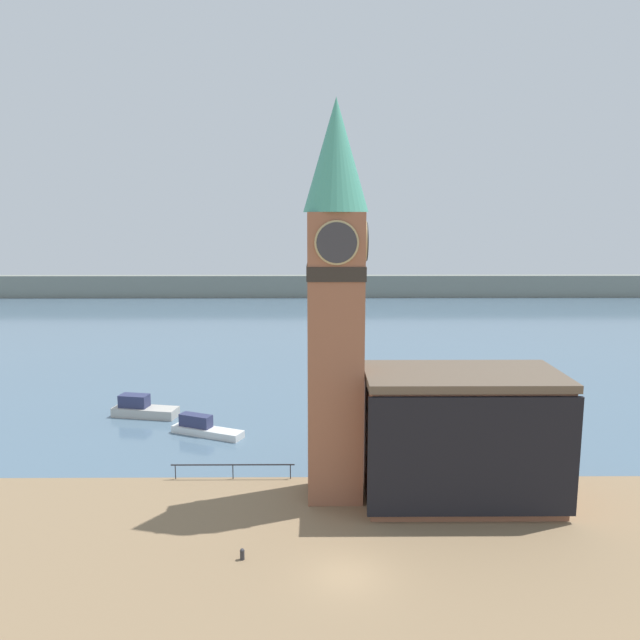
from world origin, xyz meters
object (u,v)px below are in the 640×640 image
boat_near (204,428)px  mooring_bollard_near (242,554)px  boat_far (142,409)px  clock_tower (336,293)px  pier_building (461,437)px

boat_near → mooring_bollard_near: (5.55, -19.62, -0.25)m
boat_near → boat_far: size_ratio=1.04×
mooring_bollard_near → clock_tower: bearing=56.5°
clock_tower → pier_building: clock_tower is taller
boat_near → boat_far: 8.24m
boat_near → mooring_bollard_near: 20.39m
clock_tower → mooring_bollard_near: clock_tower is taller
clock_tower → boat_near: clock_tower is taller
pier_building → boat_near: bearing=146.7°
boat_far → pier_building: bearing=-23.5°
pier_building → boat_far: bearing=145.7°
pier_building → boat_near: size_ratio=1.96×
boat_far → clock_tower: bearing=-32.9°
clock_tower → pier_building: size_ratio=2.02×
mooring_bollard_near → boat_far: bearing=116.2°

